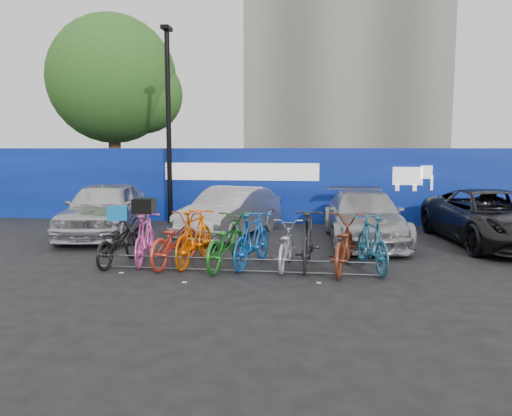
% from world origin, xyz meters
% --- Properties ---
extents(ground, '(100.00, 100.00, 0.00)m').
position_xyz_m(ground, '(0.00, 0.00, 0.00)').
color(ground, black).
rests_on(ground, ground).
extents(hoarding, '(22.00, 0.18, 2.40)m').
position_xyz_m(hoarding, '(0.01, 6.00, 1.20)').
color(hoarding, navy).
rests_on(hoarding, ground).
extents(tree, '(5.40, 5.20, 7.80)m').
position_xyz_m(tree, '(-6.77, 10.06, 5.07)').
color(tree, '#382314').
rests_on(tree, ground).
extents(lamppost, '(0.25, 0.50, 6.11)m').
position_xyz_m(lamppost, '(-3.20, 5.40, 3.27)').
color(lamppost, black).
rests_on(lamppost, ground).
extents(bike_rack, '(5.60, 0.03, 0.30)m').
position_xyz_m(bike_rack, '(-0.00, -0.60, 0.16)').
color(bike_rack, '#595B60').
rests_on(bike_rack, ground).
extents(car_0, '(2.44, 4.65, 1.51)m').
position_xyz_m(car_0, '(-4.28, 2.98, 0.75)').
color(car_0, silver).
rests_on(car_0, ground).
extents(car_1, '(2.48, 4.28, 1.33)m').
position_xyz_m(car_1, '(-0.85, 3.37, 0.67)').
color(car_1, '#9F9FA3').
rests_on(car_1, ground).
extents(car_2, '(2.14, 4.63, 1.31)m').
position_xyz_m(car_2, '(2.69, 3.03, 0.66)').
color(car_2, '#A6A7AB').
rests_on(car_2, ground).
extents(car_3, '(2.87, 5.16, 1.37)m').
position_xyz_m(car_3, '(5.84, 3.06, 0.68)').
color(car_3, black).
rests_on(car_3, ground).
extents(bike_0, '(0.76, 1.82, 0.93)m').
position_xyz_m(bike_0, '(-2.54, -0.20, 0.47)').
color(bike_0, black).
rests_on(bike_0, ground).
extents(bike_1, '(0.74, 1.82, 1.07)m').
position_xyz_m(bike_1, '(-2.03, -0.05, 0.53)').
color(bike_1, '#F052B9').
rests_on(bike_1, ground).
extents(bike_2, '(1.06, 2.08, 1.04)m').
position_xyz_m(bike_2, '(-1.37, -0.08, 0.52)').
color(bike_2, red).
rests_on(bike_2, ground).
extents(bike_3, '(0.78, 1.99, 1.16)m').
position_xyz_m(bike_3, '(-0.96, -0.05, 0.58)').
color(bike_3, '#F76300').
rests_on(bike_3, ground).
extents(bike_4, '(1.02, 2.11, 1.06)m').
position_xyz_m(bike_4, '(-0.28, -0.18, 0.53)').
color(bike_4, '#1C711F').
rests_on(bike_4, ground).
extents(bike_5, '(0.95, 1.94, 1.12)m').
position_xyz_m(bike_5, '(0.24, -0.05, 0.56)').
color(bike_5, '#0F52B1').
rests_on(bike_5, ground).
extents(bike_6, '(0.70, 1.79, 0.92)m').
position_xyz_m(bike_6, '(0.91, -0.05, 0.46)').
color(bike_6, '#ADAEB5').
rests_on(bike_6, ground).
extents(bike_7, '(0.61, 1.95, 1.16)m').
position_xyz_m(bike_7, '(1.36, -0.01, 0.58)').
color(bike_7, black).
rests_on(bike_7, ground).
extents(bike_8, '(1.04, 2.15, 1.09)m').
position_xyz_m(bike_8, '(2.05, -0.14, 0.54)').
color(bike_8, maroon).
rests_on(bike_8, ground).
extents(bike_9, '(0.93, 1.92, 1.11)m').
position_xyz_m(bike_9, '(2.61, -0.07, 0.56)').
color(bike_9, '#1C5B7C').
rests_on(bike_9, ground).
extents(cargo_crate, '(0.47, 0.41, 0.28)m').
position_xyz_m(cargo_crate, '(-2.54, -0.20, 1.07)').
color(cargo_crate, '#096AB7').
rests_on(cargo_crate, bike_0).
extents(cargo_topcase, '(0.43, 0.39, 0.30)m').
position_xyz_m(cargo_topcase, '(-2.03, -0.05, 1.22)').
color(cargo_topcase, black).
rests_on(cargo_topcase, bike_1).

